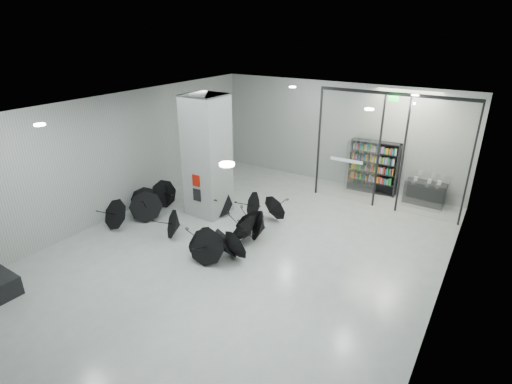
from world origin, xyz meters
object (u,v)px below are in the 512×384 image
Objects in this scene: column at (207,156)px; umbrella_cluster at (202,222)px; shop_counter at (425,193)px; bookshelf at (373,167)px.

umbrella_cluster is (0.68, -1.25, -1.70)m from column.
umbrella_cluster is at bearing -61.27° from column.
umbrella_cluster is (-5.42, -5.87, -0.11)m from shop_counter.
bookshelf is at bearing 60.01° from umbrella_cluster.
umbrella_cluster is at bearing -131.78° from shop_counter.
umbrella_cluster is at bearing -123.85° from bookshelf.
umbrella_cluster reaches higher than shop_counter.
shop_counter is at bearing -7.63° from bookshelf.
bookshelf is 1.46× the size of shop_counter.
bookshelf is 0.36× the size of umbrella_cluster.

